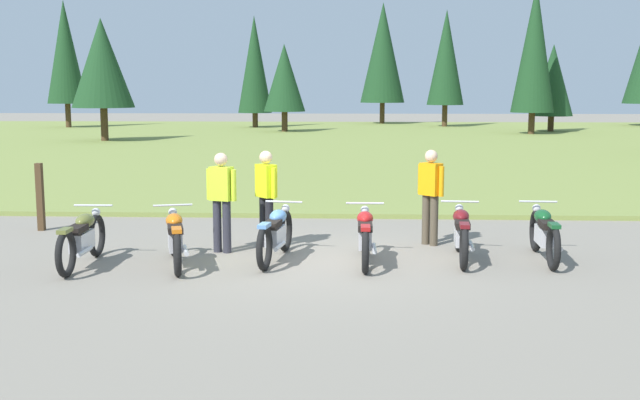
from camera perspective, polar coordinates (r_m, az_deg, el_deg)
The scene contains 13 objects.
ground_plane at distance 12.27m, azimuth -0.13°, elevation -4.57°, with size 140.00×140.00×0.00m, color gray.
grass_moorland at distance 38.11m, azimuth 1.80°, elevation 4.27°, with size 80.00×44.00×0.10m, color olive.
forest_treeline at distance 47.02m, azimuth 9.83°, elevation 10.65°, with size 42.48×30.32×8.97m.
motorcycle_olive at distance 12.42m, azimuth -17.14°, elevation -2.72°, with size 0.62×2.10×0.88m.
motorcycle_orange at distance 12.12m, azimuth -10.65°, elevation -2.76°, with size 0.79×2.05×0.88m.
motorcycle_sky_blue at distance 12.29m, azimuth -3.28°, elevation -2.47°, with size 0.62×2.09×0.88m.
motorcycle_red at distance 12.12m, azimuth 3.35°, elevation -2.63°, with size 0.62×2.10×0.88m.
motorcycle_maroon at distance 12.50m, azimuth 10.40°, elevation -2.42°, with size 0.62×2.10×0.88m.
motorcycle_british_green at distance 12.79m, azimuth 16.23°, elevation -2.37°, with size 0.62×2.10×0.88m.
rider_near_row_end at distance 13.54m, azimuth 8.17°, elevation 0.65°, with size 0.42×0.41×1.67m.
rider_checking_bike at distance 13.21m, azimuth -4.00°, elevation 0.52°, with size 0.40×0.44×1.67m.
rider_with_back_turned at distance 12.89m, azimuth -7.28°, elevation 0.28°, with size 0.52×0.33×1.67m.
trail_marker_post at distance 15.76m, azimuth -19.96°, elevation 0.21°, with size 0.12×0.12×1.30m, color #47331E.
Camera 1 is at (0.59, -11.94, 2.73)m, focal length 43.35 mm.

